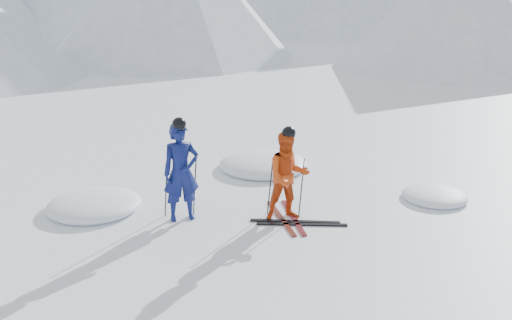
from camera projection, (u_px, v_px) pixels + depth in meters
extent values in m
plane|color=white|center=(353.00, 219.00, 10.44)|extent=(160.00, 160.00, 0.00)
cone|color=#B2BCD1|center=(461.00, 8.00, 29.80)|extent=(14.00, 14.00, 6.50)
imported|color=#0E1755|center=(181.00, 172.00, 10.15)|extent=(0.77, 0.59, 1.89)
imported|color=#C94010|center=(288.00, 176.00, 10.20)|extent=(0.89, 0.72, 1.72)
cylinder|color=black|center=(166.00, 186.00, 10.36)|extent=(0.13, 0.09, 1.26)
cylinder|color=black|center=(195.00, 183.00, 10.52)|extent=(0.13, 0.07, 1.26)
cylinder|color=black|center=(270.00, 187.00, 10.49)|extent=(0.12, 0.09, 1.14)
cylinder|color=black|center=(302.00, 187.00, 10.47)|extent=(0.12, 0.08, 1.14)
cube|color=black|center=(281.00, 218.00, 10.44)|extent=(0.30, 1.70, 0.03)
cube|color=black|center=(293.00, 217.00, 10.47)|extent=(0.18, 1.70, 0.03)
cube|color=black|center=(295.00, 221.00, 10.28)|extent=(1.68, 0.42, 0.03)
cube|color=black|center=(302.00, 224.00, 10.15)|extent=(1.69, 0.37, 0.03)
ellipsoid|color=white|center=(95.00, 209.00, 10.90)|extent=(1.85, 1.85, 0.41)
ellipsoid|color=white|center=(434.00, 199.00, 11.43)|extent=(1.35, 1.35, 0.30)
ellipsoid|color=white|center=(263.00, 168.00, 13.38)|extent=(2.15, 2.15, 0.47)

